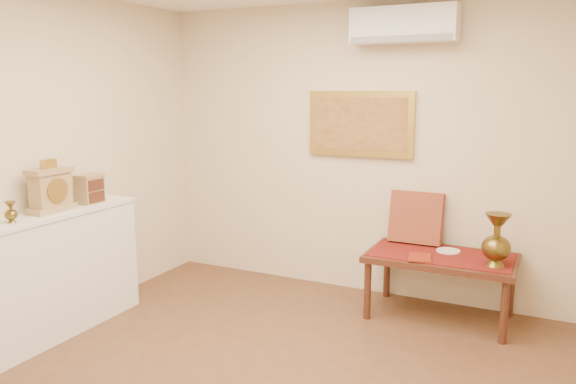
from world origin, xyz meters
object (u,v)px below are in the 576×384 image
Objects in this scene: brass_urn_tall at (497,234)px; low_table at (441,263)px; mantel_clock at (51,190)px; wooden_chest at (90,189)px; display_ledge at (27,283)px.

brass_urn_tall is 0.42× the size of low_table.
mantel_clock is at bearing -149.09° from low_table.
brass_urn_tall is 3.30m from wooden_chest.
mantel_clock is 3.19m from low_table.
display_ledge is 0.90m from wooden_chest.
mantel_clock is (-0.00, 0.28, 0.66)m from display_ledge.
low_table is (2.67, 1.88, -0.01)m from display_ledge.
wooden_chest is at bearing 88.55° from display_ledge.
low_table is (-0.44, 0.13, -0.33)m from brass_urn_tall.
brass_urn_tall is 0.56m from low_table.
brass_urn_tall is 3.46m from mantel_clock.
mantel_clock reaches higher than wooden_chest.
brass_urn_tall reaches higher than low_table.
brass_urn_tall reaches higher than display_ledge.
wooden_chest is (0.02, 0.65, 0.61)m from display_ledge.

